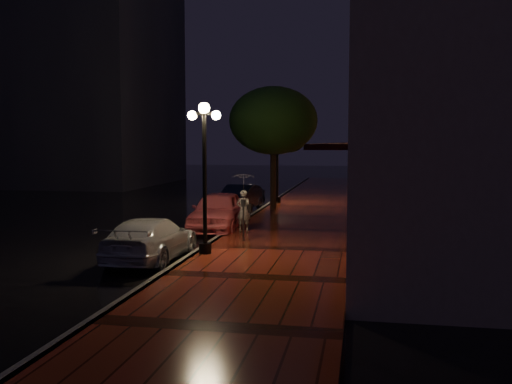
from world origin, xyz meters
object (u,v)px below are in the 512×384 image
Objects in this scene: streetlamp_far at (277,156)px; navy_car at (240,198)px; parking_meter at (243,216)px; street_tree at (273,123)px; pink_car at (218,211)px; woman_with_umbrella at (244,193)px; silver_car at (151,239)px; streetlamp_near at (205,168)px.

navy_car is (-1.45, -2.65, -1.96)m from streetlamp_far.
streetlamp_far is 11.87m from parking_meter.
street_tree is (0.26, -3.01, 1.64)m from streetlamp_far.
pink_car reaches higher than navy_car.
woman_with_umbrella is 1.55× the size of parking_meter.
pink_car is 1.03× the size of silver_car.
parking_meter reaches higher than navy_car.
street_tree is at bearing 88.65° from streetlamp_near.
navy_car is at bearing 97.26° from streetlamp_near.
silver_car is 5.10m from woman_with_umbrella.
silver_car is 3.50m from parking_meter.
parking_meter is (2.10, 2.78, 0.35)m from silver_car.
navy_car reaches higher than silver_car.
streetlamp_near is 2.51m from silver_car.
parking_meter is (2.10, -9.09, 0.33)m from navy_car.
parking_meter is (0.65, 2.26, -1.63)m from streetlamp_near.
streetlamp_near is 4.34m from woman_with_umbrella.
parking_meter is at bearing 108.05° from woman_with_umbrella.
pink_car reaches higher than silver_car.
streetlamp_near is 0.74× the size of street_tree.
streetlamp_near is 5.58m from pink_car.
silver_car is 3.13× the size of parking_meter.
silver_car is at bearing -82.03° from navy_car.
parking_meter is at bearing -69.05° from navy_car.
street_tree reaches higher than woman_with_umbrella.
street_tree is at bearing -83.62° from woman_with_umbrella.
parking_meter is at bearing -87.43° from street_tree.
parking_meter is (0.40, -1.93, -0.56)m from woman_with_umbrella.
parking_meter is (0.39, -8.73, -3.28)m from street_tree.
streetlamp_far is 2.06× the size of woman_with_umbrella.
streetlamp_near reaches higher than silver_car.
navy_car is 0.92× the size of silver_car.
streetlamp_far is at bearing 90.00° from streetlamp_near.
streetlamp_near is 2.06× the size of woman_with_umbrella.
streetlamp_near is at bearing -90.00° from streetlamp_far.
streetlamp_near is 1.02× the size of silver_car.
silver_car is at bearing -105.01° from parking_meter.
silver_car is (-1.70, -11.51, -3.63)m from street_tree.
parking_meter reaches higher than silver_car.
pink_car is at bearing -96.15° from streetlamp_far.
parking_meter is (0.65, -11.74, -1.63)m from streetlamp_far.
pink_car is 1.12× the size of navy_car.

